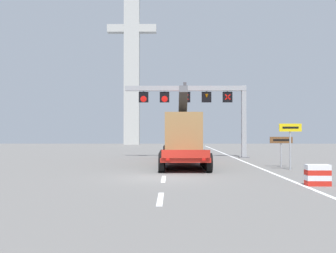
{
  "coord_description": "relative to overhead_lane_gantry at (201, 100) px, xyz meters",
  "views": [
    {
      "loc": [
        0.57,
        -18.89,
        2.29
      ],
      "look_at": [
        0.33,
        10.06,
        2.72
      ],
      "focal_mm": 40.37,
      "sensor_mm": 36.0,
      "label": 1
    }
  ],
  "objects": [
    {
      "name": "tourist_info_sign_brown",
      "position": [
        4.51,
        -9.35,
        -3.72
      ],
      "size": [
        1.48,
        0.15,
        1.98
      ],
      "color": "#9EA0A5",
      "rests_on": "ground"
    },
    {
      "name": "overhead_lane_gantry",
      "position": [
        0.0,
        0.0,
        0.0
      ],
      "size": [
        11.16,
        0.9,
        6.78
      ],
      "color": "#9EA0A5",
      "rests_on": "ground"
    },
    {
      "name": "edge_line_right",
      "position": [
        2.97,
        -3.11,
        -5.22
      ],
      "size": [
        0.2,
        63.0,
        0.01
      ],
      "primitive_type": "cube",
      "color": "silver",
      "rests_on": "ground"
    },
    {
      "name": "crash_barrier_striped",
      "position": [
        3.59,
        -17.84,
        -4.78
      ],
      "size": [
        1.0,
        0.51,
        0.9
      ],
      "color": "red",
      "rests_on": "ground"
    },
    {
      "name": "lane_markings",
      "position": [
        -3.03,
        11.54,
        -5.22
      ],
      "size": [
        0.2,
        67.91,
        0.01
      ],
      "color": "silver",
      "rests_on": "ground"
    },
    {
      "name": "ground",
      "position": [
        -3.23,
        -15.11,
        -5.23
      ],
      "size": [
        112.0,
        112.0,
        0.0
      ],
      "primitive_type": "plane",
      "color": "slate"
    },
    {
      "name": "exit_sign_yellow",
      "position": [
        4.53,
        -11.19,
        -3.15
      ],
      "size": [
        1.35,
        0.15,
        2.8
      ],
      "color": "#9EA0A5",
      "rests_on": "ground"
    },
    {
      "name": "heavy_haul_truck_red",
      "position": [
        -1.87,
        -5.26,
        -3.24
      ],
      "size": [
        3.03,
        14.06,
        5.3
      ],
      "color": "red",
      "rests_on": "ground"
    },
    {
      "name": "bridge_pylon_distant",
      "position": [
        -9.88,
        35.2,
        12.35
      ],
      "size": [
        9.0,
        2.0,
        34.38
      ],
      "color": "#B7B7B2",
      "rests_on": "ground"
    }
  ]
}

